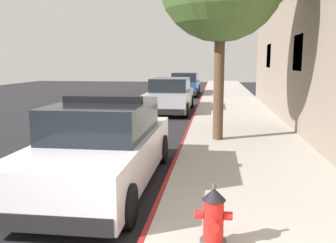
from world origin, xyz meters
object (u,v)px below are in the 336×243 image
at_px(police_cruiser, 103,146).
at_px(parked_car_silver_ahead, 170,96).
at_px(fire_hydrant, 213,217).
at_px(parked_car_dark_far, 185,84).

distance_m(police_cruiser, parked_car_silver_ahead, 10.34).
xyz_separation_m(police_cruiser, parked_car_silver_ahead, (-0.01, 10.34, -0.00)).
bearing_deg(fire_hydrant, parked_car_silver_ahead, 99.30).
relative_size(police_cruiser, parked_car_dark_far, 1.00).
distance_m(police_cruiser, fire_hydrant, 3.17).
bearing_deg(fire_hydrant, parked_car_dark_far, 95.66).
bearing_deg(parked_car_silver_ahead, parked_car_dark_far, 90.19).
relative_size(parked_car_dark_far, fire_hydrant, 6.37).
height_order(police_cruiser, parked_car_dark_far, police_cruiser).
bearing_deg(fire_hydrant, police_cruiser, 130.95).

